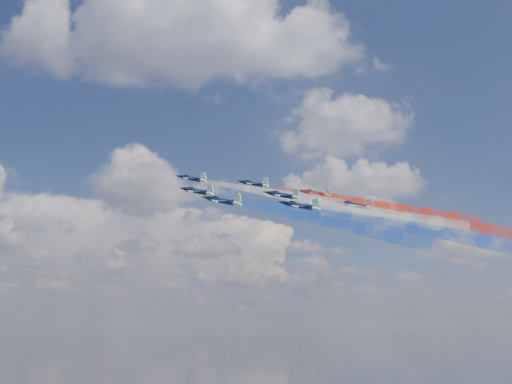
# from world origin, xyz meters

# --- Properties ---
(jet_lead) EXTENTS (13.72, 12.76, 7.36)m
(jet_lead) POSITION_xyz_m (-16.08, 21.96, 135.43)
(jet_lead) COLOR black
(trail_lead) EXTENTS (35.58, 21.60, 14.56)m
(trail_lead) POSITION_xyz_m (4.60, 11.11, 128.94)
(trail_lead) COLOR white
(jet_inner_left) EXTENTS (13.72, 12.76, 7.36)m
(jet_inner_left) POSITION_xyz_m (-12.44, 5.01, 127.93)
(jet_inner_left) COLOR black
(trail_inner_left) EXTENTS (35.58, 21.60, 14.56)m
(trail_inner_left) POSITION_xyz_m (8.24, -5.84, 121.44)
(trail_inner_left) COLOR blue
(jet_inner_right) EXTENTS (13.72, 12.76, 7.36)m
(jet_inner_right) POSITION_xyz_m (0.56, 25.76, 134.84)
(jet_inner_right) COLOR black
(trail_inner_right) EXTENTS (35.58, 21.60, 14.56)m
(trail_inner_right) POSITION_xyz_m (21.24, 14.90, 128.35)
(trail_inner_right) COLOR red
(jet_outer_left) EXTENTS (13.72, 12.76, 7.36)m
(jet_outer_left) POSITION_xyz_m (-5.23, -10.48, 122.25)
(jet_outer_left) COLOR black
(trail_outer_left) EXTENTS (35.58, 21.60, 14.56)m
(trail_outer_left) POSITION_xyz_m (15.45, -21.33, 115.76)
(trail_outer_left) COLOR blue
(jet_center_third) EXTENTS (13.72, 12.76, 7.36)m
(jet_center_third) POSITION_xyz_m (7.85, 8.24, 127.63)
(jet_center_third) COLOR black
(trail_center_third) EXTENTS (35.58, 21.60, 14.56)m
(trail_center_third) POSITION_xyz_m (28.53, -2.62, 121.14)
(trail_center_third) COLOR white
(jet_outer_right) EXTENTS (13.72, 12.76, 7.36)m
(jet_outer_right) POSITION_xyz_m (17.57, 28.26, 132.65)
(jet_outer_right) COLOR black
(trail_outer_right) EXTENTS (35.58, 21.60, 14.56)m
(trail_outer_right) POSITION_xyz_m (38.24, 17.41, 126.16)
(trail_outer_right) COLOR red
(jet_rear_left) EXTENTS (13.72, 12.76, 7.36)m
(jet_rear_left) POSITION_xyz_m (11.24, -7.91, 121.62)
(jet_rear_left) COLOR black
(trail_rear_left) EXTENTS (35.58, 21.60, 14.56)m
(trail_rear_left) POSITION_xyz_m (31.91, -18.76, 115.14)
(trail_rear_left) COLOR blue
(jet_rear_right) EXTENTS (13.72, 12.76, 7.36)m
(jet_rear_right) POSITION_xyz_m (26.02, 11.67, 125.76)
(jet_rear_right) COLOR black
(trail_rear_right) EXTENTS (35.58, 21.60, 14.56)m
(trail_rear_right) POSITION_xyz_m (46.70, 0.82, 119.28)
(trail_rear_right) COLOR red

